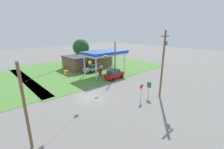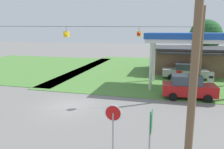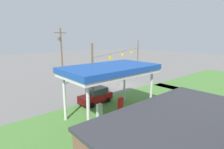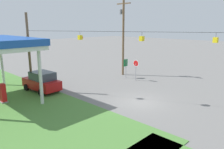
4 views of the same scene
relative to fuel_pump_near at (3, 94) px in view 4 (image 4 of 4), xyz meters
The scene contains 7 objects.
ground_plane 11.87m from the fuel_pump_near, 135.26° to the right, with size 160.00×160.00×0.00m, color slate.
fuel_pump_near is the anchor object (origin of this frame).
car_at_pumps_front 4.03m from the fuel_pump_near, 81.31° to the right, with size 4.50×2.31×2.04m.
stop_sign_roadside 14.50m from the fuel_pump_near, 103.84° to the right, with size 0.80×0.08×2.50m.
route_sign 14.33m from the fuel_pump_near, 97.00° to the right, with size 0.10×0.70×2.40m.
utility_pole_main 16.05m from the fuel_pump_near, 90.93° to the right, with size 2.20×0.44×9.99m.
signal_span_gantry 12.32m from the fuel_pump_near, 135.22° to the right, with size 20.04×10.24×7.75m.
Camera 4 is at (-10.82, 14.68, 6.63)m, focal length 35.00 mm.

